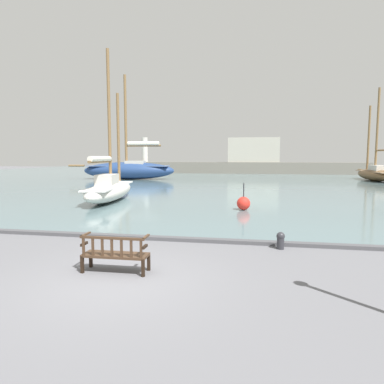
% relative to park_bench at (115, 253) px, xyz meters
% --- Properties ---
extents(ground_plane, '(160.00, 160.00, 0.00)m').
position_rel_park_bench_xyz_m(ground_plane, '(0.31, -0.53, -0.47)').
color(ground_plane, slate).
extents(harbor_water, '(100.00, 80.00, 0.08)m').
position_rel_park_bench_xyz_m(harbor_water, '(0.31, 43.47, -0.43)').
color(harbor_water, slate).
rests_on(harbor_water, ground).
extents(quay_edge_kerb, '(40.00, 0.30, 0.12)m').
position_rel_park_bench_xyz_m(quay_edge_kerb, '(0.31, 3.32, -0.41)').
color(quay_edge_kerb, '#4C4C50').
rests_on(quay_edge_kerb, ground).
extents(park_bench, '(1.61, 0.54, 0.92)m').
position_rel_park_bench_xyz_m(park_bench, '(0.00, 0.00, 0.00)').
color(park_bench, black).
rests_on(park_bench, ground).
extents(sailboat_outer_port, '(13.03, 4.15, 12.23)m').
position_rel_park_bench_xyz_m(sailboat_outer_port, '(-11.56, 31.37, 0.81)').
color(sailboat_outer_port, navy).
rests_on(sailboat_outer_port, harbor_water).
extents(sailboat_nearest_starboard, '(2.92, 9.94, 10.33)m').
position_rel_park_bench_xyz_m(sailboat_nearest_starboard, '(16.72, 34.08, 0.49)').
color(sailboat_nearest_starboard, brown).
rests_on(sailboat_nearest_starboard, harbor_water).
extents(sailboat_nearest_port, '(3.08, 8.26, 9.22)m').
position_rel_park_bench_xyz_m(sailboat_nearest_port, '(-5.56, 12.26, 0.39)').
color(sailboat_nearest_port, silver).
rests_on(sailboat_nearest_port, harbor_water).
extents(mooring_bollard, '(0.25, 0.25, 0.53)m').
position_rel_park_bench_xyz_m(mooring_bollard, '(4.11, 2.89, -0.18)').
color(mooring_bollard, '#2D2D33').
rests_on(mooring_bollard, ground).
extents(channel_buoy, '(0.68, 0.68, 1.38)m').
position_rel_park_bench_xyz_m(channel_buoy, '(2.76, 9.89, -0.04)').
color(channel_buoy, red).
rests_on(channel_buoy, harbor_water).
extents(far_breakwater, '(40.25, 2.40, 5.97)m').
position_rel_park_bench_xyz_m(far_breakwater, '(0.74, 47.96, 1.25)').
color(far_breakwater, slate).
rests_on(far_breakwater, ground).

